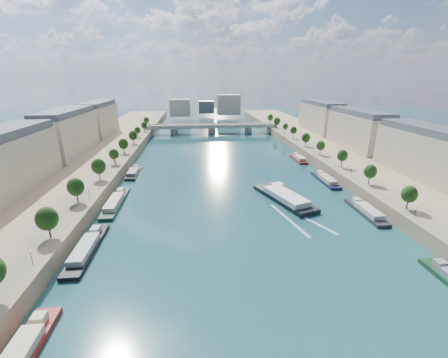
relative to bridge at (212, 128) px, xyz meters
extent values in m
plane|color=#0B2633|center=(0.00, -124.16, -5.08)|extent=(700.00, 700.00, 0.00)
cube|color=#9E8460|center=(-72.00, -124.16, -2.58)|extent=(44.00, 520.00, 5.00)
cube|color=#9E8460|center=(72.00, -124.16, -2.58)|extent=(44.00, 520.00, 5.00)
cube|color=gray|center=(-57.00, -124.16, -0.03)|extent=(14.00, 520.00, 0.10)
cube|color=gray|center=(57.00, -124.16, -0.03)|extent=(14.00, 520.00, 0.10)
cylinder|color=#382B1E|center=(-55.00, -182.16, 1.83)|extent=(0.50, 0.50, 3.82)
ellipsoid|color=black|center=(-55.00, -182.16, 5.42)|extent=(4.80, 4.80, 5.52)
cylinder|color=#382B1E|center=(-55.00, -158.16, 1.83)|extent=(0.50, 0.50, 3.82)
ellipsoid|color=black|center=(-55.00, -158.16, 5.42)|extent=(4.80, 4.80, 5.52)
cylinder|color=#382B1E|center=(-55.00, -134.16, 1.83)|extent=(0.50, 0.50, 3.82)
ellipsoid|color=black|center=(-55.00, -134.16, 5.42)|extent=(4.80, 4.80, 5.52)
cylinder|color=#382B1E|center=(-55.00, -110.16, 1.83)|extent=(0.50, 0.50, 3.82)
ellipsoid|color=black|center=(-55.00, -110.16, 5.42)|extent=(4.80, 4.80, 5.52)
cylinder|color=#382B1E|center=(-55.00, -86.16, 1.83)|extent=(0.50, 0.50, 3.82)
ellipsoid|color=black|center=(-55.00, -86.16, 5.42)|extent=(4.80, 4.80, 5.52)
cylinder|color=#382B1E|center=(-55.00, -62.16, 1.83)|extent=(0.50, 0.50, 3.82)
ellipsoid|color=black|center=(-55.00, -62.16, 5.42)|extent=(4.80, 4.80, 5.52)
cylinder|color=#382B1E|center=(-55.00, -38.16, 1.83)|extent=(0.50, 0.50, 3.82)
ellipsoid|color=black|center=(-55.00, -38.16, 5.42)|extent=(4.80, 4.80, 5.52)
cylinder|color=#382B1E|center=(-55.00, -14.16, 1.83)|extent=(0.50, 0.50, 3.82)
ellipsoid|color=black|center=(-55.00, -14.16, 5.42)|extent=(4.80, 4.80, 5.52)
cylinder|color=#382B1E|center=(-55.00, 9.84, 1.83)|extent=(0.50, 0.50, 3.82)
ellipsoid|color=black|center=(-55.00, 9.84, 5.42)|extent=(4.80, 4.80, 5.52)
cylinder|color=#382B1E|center=(55.00, -174.16, 1.83)|extent=(0.50, 0.50, 3.82)
ellipsoid|color=black|center=(55.00, -174.16, 5.42)|extent=(4.80, 4.80, 5.52)
cylinder|color=#382B1E|center=(55.00, -150.16, 1.83)|extent=(0.50, 0.50, 3.82)
ellipsoid|color=black|center=(55.00, -150.16, 5.42)|extent=(4.80, 4.80, 5.52)
cylinder|color=#382B1E|center=(55.00, -126.16, 1.83)|extent=(0.50, 0.50, 3.82)
ellipsoid|color=black|center=(55.00, -126.16, 5.42)|extent=(4.80, 4.80, 5.52)
cylinder|color=#382B1E|center=(55.00, -102.16, 1.83)|extent=(0.50, 0.50, 3.82)
ellipsoid|color=black|center=(55.00, -102.16, 5.42)|extent=(4.80, 4.80, 5.52)
cylinder|color=#382B1E|center=(55.00, -78.16, 1.83)|extent=(0.50, 0.50, 3.82)
ellipsoid|color=black|center=(55.00, -78.16, 5.42)|extent=(4.80, 4.80, 5.52)
cylinder|color=#382B1E|center=(55.00, -54.16, 1.83)|extent=(0.50, 0.50, 3.82)
ellipsoid|color=black|center=(55.00, -54.16, 5.42)|extent=(4.80, 4.80, 5.52)
cylinder|color=#382B1E|center=(55.00, -30.16, 1.83)|extent=(0.50, 0.50, 3.82)
ellipsoid|color=black|center=(55.00, -30.16, 5.42)|extent=(4.80, 4.80, 5.52)
cylinder|color=#382B1E|center=(55.00, -6.16, 1.83)|extent=(0.50, 0.50, 3.82)
ellipsoid|color=black|center=(55.00, -6.16, 5.42)|extent=(4.80, 4.80, 5.52)
cylinder|color=#382B1E|center=(55.00, 17.84, 1.83)|extent=(0.50, 0.50, 3.82)
ellipsoid|color=black|center=(55.00, 17.84, 5.42)|extent=(4.80, 4.80, 5.52)
cylinder|color=black|center=(-52.50, -194.16, 1.92)|extent=(0.14, 0.14, 4.00)
sphere|color=#FFE5B2|center=(-52.50, -194.16, 4.02)|extent=(0.36, 0.36, 0.36)
cylinder|color=black|center=(-52.50, -154.16, 1.92)|extent=(0.14, 0.14, 4.00)
sphere|color=#FFE5B2|center=(-52.50, -154.16, 4.02)|extent=(0.36, 0.36, 0.36)
cylinder|color=black|center=(-52.50, -114.16, 1.92)|extent=(0.14, 0.14, 4.00)
sphere|color=#FFE5B2|center=(-52.50, -114.16, 4.02)|extent=(0.36, 0.36, 0.36)
cylinder|color=black|center=(-52.50, -74.16, 1.92)|extent=(0.14, 0.14, 4.00)
sphere|color=#FFE5B2|center=(-52.50, -74.16, 4.02)|extent=(0.36, 0.36, 0.36)
cylinder|color=black|center=(-52.50, -34.16, 1.92)|extent=(0.14, 0.14, 4.00)
sphere|color=#FFE5B2|center=(-52.50, -34.16, 4.02)|extent=(0.36, 0.36, 0.36)
cylinder|color=black|center=(52.50, -179.16, 1.92)|extent=(0.14, 0.14, 4.00)
sphere|color=#FFE5B2|center=(52.50, -179.16, 4.02)|extent=(0.36, 0.36, 0.36)
cylinder|color=black|center=(52.50, -139.16, 1.92)|extent=(0.14, 0.14, 4.00)
sphere|color=#FFE5B2|center=(52.50, -139.16, 4.02)|extent=(0.36, 0.36, 0.36)
cylinder|color=black|center=(52.50, -99.16, 1.92)|extent=(0.14, 0.14, 4.00)
sphere|color=#FFE5B2|center=(52.50, -99.16, 4.02)|extent=(0.36, 0.36, 0.36)
cylinder|color=black|center=(52.50, -59.16, 1.92)|extent=(0.14, 0.14, 4.00)
sphere|color=#FFE5B2|center=(52.50, -59.16, 4.02)|extent=(0.36, 0.36, 0.36)
cylinder|color=black|center=(52.50, -19.16, 1.92)|extent=(0.14, 0.14, 4.00)
sphere|color=#FFE5B2|center=(52.50, -19.16, 4.02)|extent=(0.36, 0.36, 0.36)
cube|color=#BCA990|center=(-85.00, -141.16, 9.92)|extent=(16.00, 52.00, 20.00)
cube|color=#474C54|center=(-85.00, -141.16, 21.52)|extent=(14.72, 50.44, 3.20)
cube|color=#BCA990|center=(-85.00, -83.16, 9.92)|extent=(16.00, 52.00, 20.00)
cube|color=#474C54|center=(-85.00, -83.16, 21.52)|extent=(14.72, 50.44, 3.20)
cube|color=#BCA990|center=(-85.00, -25.16, 9.92)|extent=(16.00, 52.00, 20.00)
cube|color=#474C54|center=(-85.00, -25.16, 21.52)|extent=(14.72, 50.44, 3.20)
cube|color=#BCA990|center=(85.00, -141.16, 9.92)|extent=(16.00, 52.00, 20.00)
cube|color=#474C54|center=(85.00, -141.16, 21.52)|extent=(14.72, 50.44, 3.20)
cube|color=#BCA990|center=(85.00, -83.16, 9.92)|extent=(16.00, 52.00, 20.00)
cube|color=#474C54|center=(85.00, -83.16, 21.52)|extent=(14.72, 50.44, 3.20)
cube|color=#BCA990|center=(85.00, -25.16, 9.92)|extent=(16.00, 52.00, 20.00)
cube|color=#474C54|center=(85.00, -25.16, 21.52)|extent=(14.72, 50.44, 3.20)
cube|color=#BCA990|center=(-30.00, 85.84, 8.92)|extent=(22.00, 18.00, 18.00)
cube|color=#BCA990|center=(25.00, 95.84, 10.92)|extent=(26.00, 20.00, 22.00)
cube|color=#474C54|center=(0.00, 110.84, 6.92)|extent=(18.00, 16.00, 14.00)
cube|color=#C1B79E|center=(0.00, 0.00, 1.12)|extent=(112.00, 11.00, 2.20)
cube|color=#C1B79E|center=(0.00, -5.00, 2.62)|extent=(112.00, 0.80, 0.90)
cube|color=#C1B79E|center=(0.00, 5.00, 2.62)|extent=(112.00, 0.80, 0.90)
cylinder|color=#C1B79E|center=(-32.00, 0.00, -2.58)|extent=(6.40, 6.40, 5.00)
cylinder|color=#C1B79E|center=(0.00, 0.00, -2.58)|extent=(6.40, 6.40, 5.00)
cylinder|color=#C1B79E|center=(32.00, 0.00, -2.58)|extent=(6.40, 6.40, 5.00)
cube|color=#C1B79E|center=(-52.00, 0.00, -2.58)|extent=(6.00, 12.00, 5.00)
cube|color=#C1B79E|center=(52.00, 0.00, -2.58)|extent=(6.00, 12.00, 5.00)
cube|color=black|center=(19.83, -150.03, -4.54)|extent=(19.16, 33.23, 2.29)
cube|color=white|center=(19.83, -152.59, -2.37)|extent=(13.92, 22.11, 2.06)
cube|color=white|center=(19.83, -140.43, -2.50)|extent=(5.58, 5.13, 1.80)
cube|color=silver|center=(16.63, -167.03, -5.06)|extent=(6.67, 25.67, 0.04)
cube|color=silver|center=(23.03, -167.03, -5.06)|extent=(12.56, 23.86, 0.04)
cube|color=maroon|center=(-45.50, -213.78, -4.78)|extent=(5.00, 19.95, 1.80)
cube|color=beige|center=(-45.50, -215.38, -3.08)|extent=(4.10, 10.97, 1.60)
cube|color=beige|center=(-45.50, -207.80, -2.98)|extent=(2.50, 2.39, 1.80)
cube|color=black|center=(-45.50, -180.40, -4.78)|extent=(5.00, 27.38, 1.80)
cube|color=#ACB2B8|center=(-45.50, -182.59, -3.08)|extent=(4.10, 15.06, 1.60)
cube|color=#ACB2B8|center=(-45.50, -172.19, -2.98)|extent=(2.50, 3.29, 1.80)
cube|color=#1B432A|center=(-45.50, -147.82, -4.78)|extent=(5.00, 29.76, 1.80)
cube|color=beige|center=(-45.50, -150.20, -3.08)|extent=(4.10, 16.37, 1.60)
cube|color=beige|center=(-45.50, -138.89, -2.98)|extent=(2.50, 3.57, 1.80)
cube|color=#232325|center=(-45.50, -110.69, -4.78)|extent=(5.00, 20.62, 1.80)
cube|color=gray|center=(-45.50, -112.34, -3.08)|extent=(4.10, 11.34, 1.60)
cube|color=gray|center=(-45.50, -104.51, -2.98)|extent=(2.50, 2.47, 1.80)
cube|color=gray|center=(45.50, -198.71, -2.98)|extent=(2.50, 2.42, 1.80)
cube|color=#2A2A2D|center=(45.50, -165.01, -4.78)|extent=(5.00, 22.74, 1.80)
cube|color=beige|center=(45.50, -166.83, -3.08)|extent=(4.10, 12.51, 1.60)
cube|color=beige|center=(45.50, -158.19, -2.98)|extent=(2.50, 2.73, 1.80)
cube|color=#191B37|center=(45.50, -130.57, -4.78)|extent=(5.00, 23.26, 1.80)
cube|color=#C2B891|center=(45.50, -132.43, -3.08)|extent=(4.10, 12.80, 1.60)
cube|color=#C2B891|center=(45.50, -123.59, -2.98)|extent=(2.50, 2.79, 1.80)
cube|color=maroon|center=(45.50, -92.49, -4.78)|extent=(5.00, 19.57, 1.80)
cube|color=#AAAEB7|center=(45.50, -94.05, -3.08)|extent=(4.10, 10.77, 1.60)
cube|color=#AAAEB7|center=(45.50, -86.61, -2.98)|extent=(2.50, 2.35, 1.80)
camera|label=1|loc=(-14.39, -256.90, 41.24)|focal=24.00mm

